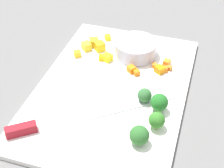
{
  "coord_description": "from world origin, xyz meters",
  "views": [
    {
      "loc": [
        0.53,
        0.17,
        0.5
      ],
      "look_at": [
        0.0,
        0.0,
        0.02
      ],
      "focal_mm": 54.55,
      "sensor_mm": 36.0,
      "label": 1
    }
  ],
  "objects": [
    {
      "name": "broccoli_floret_1",
      "position": [
        0.04,
        0.11,
        0.03
      ],
      "size": [
        0.04,
        0.04,
        0.04
      ],
      "color": "#85BC5F",
      "rests_on": "cutting_board"
    },
    {
      "name": "carrot_dice_3",
      "position": [
        -0.09,
        0.1,
        0.02
      ],
      "size": [
        0.02,
        0.02,
        0.01
      ],
      "primitive_type": "cube",
      "rotation": [
        0.0,
        0.0,
        0.37
      ],
      "color": "orange",
      "rests_on": "cutting_board"
    },
    {
      "name": "broccoli_floret_0",
      "position": [
        0.13,
        0.09,
        0.03
      ],
      "size": [
        0.04,
        0.04,
        0.04
      ],
      "color": "#8BB762",
      "rests_on": "cutting_board"
    },
    {
      "name": "carrot_dice_4",
      "position": [
        -0.08,
        0.09,
        0.02
      ],
      "size": [
        0.03,
        0.03,
        0.02
      ],
      "primitive_type": "cube",
      "rotation": [
        0.0,
        0.0,
        0.96
      ],
      "color": "orange",
      "rests_on": "cutting_board"
    },
    {
      "name": "pepper_dice_3",
      "position": [
        -0.09,
        -0.12,
        0.02
      ],
      "size": [
        0.02,
        0.02,
        0.01
      ],
      "primitive_type": "cube",
      "rotation": [
        0.0,
        0.0,
        0.62
      ],
      "color": "yellow",
      "rests_on": "cutting_board"
    },
    {
      "name": "cutting_board",
      "position": [
        0.0,
        0.0,
        0.01
      ],
      "size": [
        0.47,
        0.32,
        0.01
      ],
      "primitive_type": "cube",
      "color": "white",
      "rests_on": "ground_plane"
    },
    {
      "name": "carrot_dice_5",
      "position": [
        -0.1,
        0.11,
        0.02
      ],
      "size": [
        0.01,
        0.01,
        0.01
      ],
      "primitive_type": "cube",
      "rotation": [
        0.0,
        0.0,
        1.16
      ],
      "color": "orange",
      "rests_on": "cutting_board"
    },
    {
      "name": "broccoli_floret_3",
      "position": [
        0.02,
        0.08,
        0.03
      ],
      "size": [
        0.03,
        0.03,
        0.03
      ],
      "color": "#94B767",
      "rests_on": "cutting_board"
    },
    {
      "name": "pepper_dice_6",
      "position": [
        -0.13,
        -0.07,
        0.02
      ],
      "size": [
        0.03,
        0.03,
        0.02
      ],
      "primitive_type": "cube",
      "rotation": [
        0.0,
        0.0,
        0.79
      ],
      "color": "yellow",
      "rests_on": "cutting_board"
    },
    {
      "name": "carrot_dice_0",
      "position": [
        -0.06,
        0.04,
        0.02
      ],
      "size": [
        0.02,
        0.02,
        0.01
      ],
      "primitive_type": "cube",
      "rotation": [
        0.0,
        0.0,
        2.3
      ],
      "color": "orange",
      "rests_on": "cutting_board"
    },
    {
      "name": "pepper_dice_4",
      "position": [
        -0.12,
        -0.1,
        0.02
      ],
      "size": [
        0.03,
        0.03,
        0.02
      ],
      "primitive_type": "cube",
      "rotation": [
        0.0,
        0.0,
        0.81
      ],
      "color": "yellow",
      "rests_on": "cutting_board"
    },
    {
      "name": "pepper_dice_0",
      "position": [
        -0.18,
        -0.07,
        0.02
      ],
      "size": [
        0.02,
        0.02,
        0.01
      ],
      "primitive_type": "cube",
      "rotation": [
        0.0,
        0.0,
        0.59
      ],
      "color": "yellow",
      "rests_on": "cutting_board"
    },
    {
      "name": "carrot_dice_1",
      "position": [
        -0.1,
        0.07,
        0.02
      ],
      "size": [
        0.01,
        0.01,
        0.01
      ],
      "primitive_type": "cube",
      "rotation": [
        0.0,
        0.0,
        0.29
      ],
      "color": "orange",
      "rests_on": "cutting_board"
    },
    {
      "name": "pepper_dice_2",
      "position": [
        -0.09,
        -0.04,
        0.02
      ],
      "size": [
        0.03,
        0.03,
        0.02
      ],
      "primitive_type": "cube",
      "rotation": [
        0.0,
        0.0,
        2.79
      ],
      "color": "yellow",
      "rests_on": "cutting_board"
    },
    {
      "name": "pepper_dice_1",
      "position": [
        -0.14,
        -0.09,
        0.02
      ],
      "size": [
        0.03,
        0.03,
        0.02
      ],
      "primitive_type": "cube",
      "rotation": [
        0.0,
        0.0,
        0.4
      ],
      "color": "yellow",
      "rests_on": "cutting_board"
    },
    {
      "name": "pepper_dice_5",
      "position": [
        -0.09,
        -0.05,
        0.02
      ],
      "size": [
        0.02,
        0.02,
        0.01
      ],
      "primitive_type": "cube",
      "rotation": [
        0.0,
        0.0,
        0.23
      ],
      "color": "yellow",
      "rests_on": "cutting_board"
    },
    {
      "name": "carrot_dice_6",
      "position": [
        -0.07,
        0.03,
        0.02
      ],
      "size": [
        0.02,
        0.02,
        0.01
      ],
      "primitive_type": "cube",
      "rotation": [
        0.0,
        0.0,
        0.88
      ],
      "color": "orange",
      "rests_on": "cutting_board"
    },
    {
      "name": "prep_bowl",
      "position": [
        -0.13,
        0.02,
        0.03
      ],
      "size": [
        0.1,
        0.1,
        0.04
      ],
      "primitive_type": "cylinder",
      "color": "#B5B6C6",
      "rests_on": "cutting_board"
    },
    {
      "name": "carrot_dice_2",
      "position": [
        -0.12,
        0.1,
        0.02
      ],
      "size": [
        0.02,
        0.02,
        0.01
      ],
      "primitive_type": "cube",
      "rotation": [
        0.0,
        0.0,
        1.3
      ],
      "color": "orange",
      "rests_on": "cutting_board"
    },
    {
      "name": "broccoli_floret_2",
      "position": [
        0.09,
        0.12,
        0.03
      ],
      "size": [
        0.03,
        0.03,
        0.04
      ],
      "color": "#98BD65",
      "rests_on": "cutting_board"
    },
    {
      "name": "chef_knife",
      "position": [
        0.12,
        -0.05,
        0.02
      ],
      "size": [
        0.23,
        0.29,
        0.02
      ],
      "rotation": [
        0.0,
        0.0,
        2.22
      ],
      "color": "silver",
      "rests_on": "cutting_board"
    },
    {
      "name": "ground_plane",
      "position": [
        0.0,
        0.0,
        0.0
      ],
      "size": [
        4.0,
        4.0,
        0.0
      ],
      "primitive_type": "plane",
      "color": "slate"
    }
  ]
}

